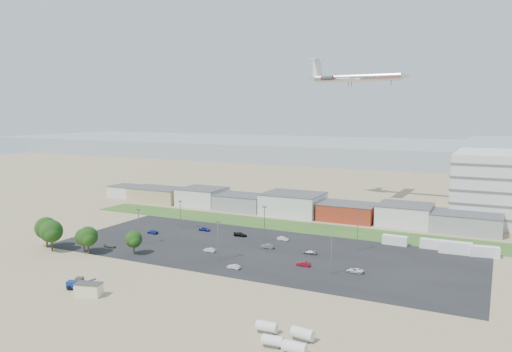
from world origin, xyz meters
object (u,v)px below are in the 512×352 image
Objects in this scene: parked_car_0 at (355,270)px; parked_car_6 at (240,234)px; tree_far_left at (46,231)px; parked_car_4 at (210,250)px; storage_tank_nw at (267,327)px; airliner at (357,77)px; telehandler at (77,283)px; parked_car_9 at (205,229)px; parked_car_1 at (303,264)px; parked_car_11 at (283,239)px; parked_car_7 at (267,246)px; parked_car_13 at (234,267)px; box_trailer_a at (395,240)px; parked_car_5 at (153,232)px; portable_shed at (89,289)px; parked_car_10 at (110,246)px; parked_car_12 at (310,252)px.

parked_car_6 is (-42.46, 19.34, 0.05)m from parked_car_0.
tree_far_left reaches higher than parked_car_4.
storage_tank_nw is 147.31m from airliner.
airliner reaches higher than telehandler.
parked_car_0 reaches higher than parked_car_9.
parked_car_1 is at bearing -128.72° from parked_car_6.
parked_car_11 reaches higher than parked_car_0.
parked_car_6 is 16.35m from parked_car_7.
parked_car_7 is 29.76m from parked_car_9.
parked_car_4 is (44.91, 17.34, -4.54)m from tree_far_left.
tree_far_left is at bearing -83.23° from parked_car_13.
parked_car_11 is (-1.67, -75.09, -53.41)m from airliner.
box_trailer_a is 76.39m from parked_car_5.
telehandler reaches higher than parked_car_1.
parked_car_0 is at bearing -123.64° from parked_car_11.
parked_car_11 is at bearing -86.47° from parked_car_9.
parked_car_4 is 0.82× the size of parked_car_6.
storage_tank_nw reaches higher than parked_car_4.
parked_car_13 is (14.13, -29.91, -0.06)m from parked_car_6.
box_trailer_a is 33.58m from parked_car_11.
parked_car_1 reaches higher than parked_car_0.
telehandler is at bearing -32.26° from parked_car_7.
parked_car_0 is at bearing 63.75° from parked_car_7.
parked_car_5 is 1.08× the size of parked_car_11.
parked_car_0 is (47.26, 40.87, -0.86)m from portable_shed.
parked_car_11 is at bearing -159.79° from box_trailer_a.
parked_car_0 is (5.22, 40.10, -0.56)m from storage_tank_nw.
airliner is at bearing -17.08° from parked_car_10.
parked_car_12 is at bearing 34.25° from telehandler.
parked_car_1 is 48.31m from parked_car_9.
portable_shed is 52.64m from parked_car_1.
telehandler is at bearing 25.99° from parked_car_5.
parked_car_1 is 0.95× the size of parked_car_7.
parked_car_10 is at bearing 154.71° from storage_tank_nw.
parked_car_10 is (16.23, 8.30, -4.55)m from tree_far_left.
airliner reaches higher than storage_tank_nw.
storage_tank_nw is 64.96m from parked_car_11.
storage_tank_nw is 0.37× the size of tree_far_left.
tree_far_left is 57.82m from parked_car_6.
parked_car_11 is (58.55, 38.18, -4.54)m from tree_far_left.
parked_car_10 is 1.05× the size of parked_car_12.
tree_far_left is at bearing 125.47° from parked_car_6.
parked_car_5 is at bearing 2.96° from parked_car_10.
parked_car_7 is 1.02× the size of parked_car_12.
airliner is at bearing 98.93° from storage_tank_nw.
portable_shed is 1.60× the size of parked_car_11.
parked_car_5 is 1.02× the size of parked_car_12.
telehandler is at bearing -32.27° from tree_far_left.
box_trailer_a is 55.22m from parked_car_4.
box_trailer_a is 47.62m from parked_car_6.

